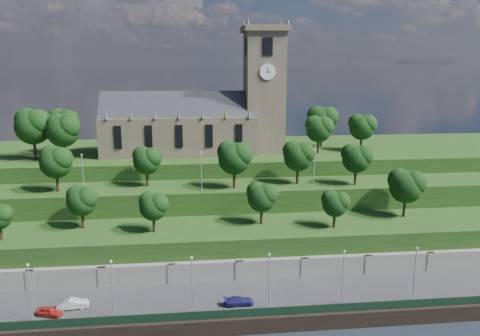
{
  "coord_description": "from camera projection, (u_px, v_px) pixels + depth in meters",
  "views": [
    {
      "loc": [
        -1.75,
        -53.16,
        33.88
      ],
      "look_at": [
        7.15,
        30.0,
        14.95
      ],
      "focal_mm": 35.0,
      "sensor_mm": 36.0,
      "label": 1
    }
  ],
  "objects": [
    {
      "name": "hilltop",
      "position": [
        199.0,
        181.0,
        106.04
      ],
      "size": [
        160.0,
        32.0,
        15.0
      ],
      "primitive_type": "cube",
      "color": "#1C3B13",
      "rests_on": "ground"
    },
    {
      "name": "car_middle",
      "position": [
        73.0,
        304.0,
        61.86
      ],
      "size": [
        4.24,
        2.04,
        1.34
      ],
      "primitive_type": "imported",
      "rotation": [
        0.0,
        0.0,
        1.73
      ],
      "color": "#B3B3B8",
      "rests_on": "promenade"
    },
    {
      "name": "trees_hilltop",
      "position": [
        172.0,
        124.0,
        97.04
      ],
      "size": [
        74.45,
        16.22,
        10.19
      ],
      "color": "black",
      "rests_on": "hilltop"
    },
    {
      "name": "car_left",
      "position": [
        50.0,
        312.0,
        60.07
      ],
      "size": [
        3.75,
        2.49,
        1.19
      ],
      "primitive_type": "imported",
      "rotation": [
        0.0,
        0.0,
        1.23
      ],
      "color": "#AB221C",
      "rests_on": "promenade"
    },
    {
      "name": "lamp_posts_upper",
      "position": [
        201.0,
        168.0,
        80.88
      ],
      "size": [
        40.36,
        0.36,
        6.92
      ],
      "color": "#B2B2B7",
      "rests_on": "embankment_upper"
    },
    {
      "name": "trees_lower",
      "position": [
        247.0,
        197.0,
        75.11
      ],
      "size": [
        69.88,
        8.82,
        8.33
      ],
      "color": "black",
      "rests_on": "embankment_lower"
    },
    {
      "name": "lamp_posts_promenade",
      "position": [
        192.0,
        281.0,
        59.99
      ],
      "size": [
        60.36,
        0.36,
        7.82
      ],
      "color": "#B2B2B7",
      "rests_on": "promenade"
    },
    {
      "name": "fence",
      "position": [
        209.0,
        315.0,
        59.22
      ],
      "size": [
        160.0,
        0.1,
        1.2
      ],
      "primitive_type": "cube",
      "color": "black",
      "rests_on": "promenade"
    },
    {
      "name": "ground",
      "position": [
        209.0,
        336.0,
        59.21
      ],
      "size": [
        320.0,
        320.0,
        0.0
      ],
      "primitive_type": "plane",
      "color": "black",
      "rests_on": "ground"
    },
    {
      "name": "embankment_lower",
      "position": [
        204.0,
        251.0,
        75.78
      ],
      "size": [
        160.0,
        12.0,
        8.0
      ],
      "primitive_type": "cube",
      "color": "#1C3B13",
      "rests_on": "ground"
    },
    {
      "name": "car_right",
      "position": [
        239.0,
        301.0,
        62.79
      ],
      "size": [
        4.02,
        1.76,
        1.15
      ],
      "primitive_type": "imported",
      "rotation": [
        0.0,
        0.0,
        1.61
      ],
      "color": "navy",
      "rests_on": "promenade"
    },
    {
      "name": "promenade",
      "position": [
        207.0,
        305.0,
        64.81
      ],
      "size": [
        160.0,
        12.0,
        2.0
      ],
      "primitive_type": "cube",
      "color": "#2D2D30",
      "rests_on": "ground"
    },
    {
      "name": "quay_wall",
      "position": [
        209.0,
        329.0,
        58.92
      ],
      "size": [
        160.0,
        0.5,
        2.2
      ],
      "primitive_type": "cube",
      "color": "black",
      "rests_on": "ground"
    },
    {
      "name": "trees_upper",
      "position": [
        219.0,
        158.0,
        82.96
      ],
      "size": [
        58.59,
        8.27,
        8.47
      ],
      "color": "black",
      "rests_on": "embankment_upper"
    },
    {
      "name": "embankment_upper",
      "position": [
        202.0,
        217.0,
        86.01
      ],
      "size": [
        160.0,
        10.0,
        12.0
      ],
      "primitive_type": "cube",
      "color": "#1C3B13",
      "rests_on": "ground"
    },
    {
      "name": "retaining_wall",
      "position": [
        206.0,
        276.0,
        70.27
      ],
      "size": [
        160.0,
        2.1,
        5.0
      ],
      "color": "slate",
      "rests_on": "ground"
    },
    {
      "name": "church",
      "position": [
        202.0,
        117.0,
        98.92
      ],
      "size": [
        38.6,
        12.35,
        27.6
      ],
      "color": "brown",
      "rests_on": "hilltop"
    }
  ]
}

